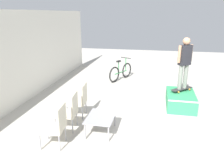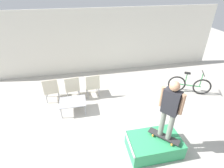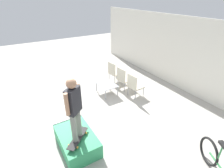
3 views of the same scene
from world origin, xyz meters
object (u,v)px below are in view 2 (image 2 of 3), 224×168
(person_skater, at_px, (170,107))
(skateboard_on_ramp, at_px, (164,136))
(coffee_table, at_px, (73,102))
(patio_chair_right, at_px, (92,84))
(bicycle, at_px, (189,85))
(patio_chair_center, at_px, (72,87))
(patio_chair_left, at_px, (51,89))
(skate_ramp_box, at_px, (154,145))

(person_skater, bearing_deg, skateboard_on_ramp, -154.52)
(coffee_table, bearing_deg, person_skater, -42.72)
(patio_chair_right, bearing_deg, skateboard_on_ramp, 112.99)
(person_skater, distance_m, bicycle, 3.53)
(patio_chair_center, bearing_deg, patio_chair_left, -5.85)
(skateboard_on_ramp, bearing_deg, patio_chair_left, -176.36)
(skate_ramp_box, bearing_deg, person_skater, -7.35)
(person_skater, relative_size, bicycle, 1.09)
(patio_chair_center, distance_m, patio_chair_right, 0.77)
(patio_chair_right, bearing_deg, coffee_table, 41.97)
(person_skater, height_order, patio_chair_left, person_skater)
(skateboard_on_ramp, bearing_deg, coffee_table, -175.19)
(skate_ramp_box, bearing_deg, coffee_table, 134.73)
(patio_chair_center, bearing_deg, patio_chair_right, 174.13)
(patio_chair_center, height_order, patio_chair_right, same)
(patio_chair_center, relative_size, bicycle, 0.65)
(coffee_table, bearing_deg, patio_chair_left, 132.81)
(patio_chair_left, distance_m, patio_chair_center, 0.77)
(patio_chair_right, relative_size, bicycle, 0.65)
(patio_chair_left, distance_m, bicycle, 5.44)
(skate_ramp_box, relative_size, person_skater, 0.86)
(coffee_table, distance_m, patio_chair_left, 1.13)
(skateboard_on_ramp, bearing_deg, bicycle, 93.70)
(bicycle, bearing_deg, skate_ramp_box, -110.64)
(patio_chair_right, bearing_deg, person_skater, 112.99)
(person_skater, distance_m, patio_chair_center, 3.89)
(person_skater, bearing_deg, patio_chair_right, 169.56)
(skate_ramp_box, xyz_separation_m, patio_chair_center, (-2.09, 2.94, 0.31))
(skateboard_on_ramp, relative_size, person_skater, 0.45)
(skateboard_on_ramp, height_order, person_skater, person_skater)
(skateboard_on_ramp, relative_size, patio_chair_right, 0.76)
(skate_ramp_box, bearing_deg, skateboard_on_ramp, -7.35)
(coffee_table, relative_size, patio_chair_left, 0.92)
(patio_chair_center, bearing_deg, person_skater, 122.10)
(bicycle, bearing_deg, patio_chair_right, -162.03)
(patio_chair_left, height_order, patio_chair_center, same)
(coffee_table, height_order, bicycle, bicycle)
(skateboard_on_ramp, distance_m, patio_chair_left, 4.29)
(skateboard_on_ramp, distance_m, patio_chair_center, 3.77)
(coffee_table, relative_size, patio_chair_right, 0.92)
(skate_ramp_box, relative_size, patio_chair_right, 1.45)
(person_skater, height_order, patio_chair_right, person_skater)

